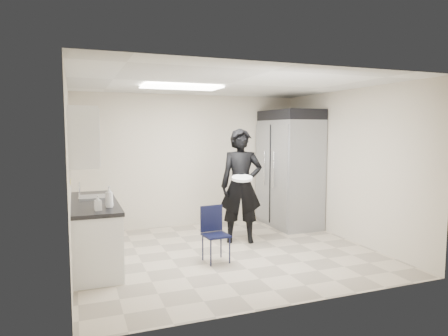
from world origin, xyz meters
name	(u,v)px	position (x,y,z in m)	size (l,w,h in m)	color
floor	(227,253)	(0.00, 0.00, 0.00)	(4.50, 4.50, 0.00)	#B5A68E
ceiling	(227,84)	(0.00, 0.00, 2.60)	(4.50, 4.50, 0.00)	silver
back_wall	(191,161)	(0.00, 2.00, 1.30)	(4.50, 4.50, 0.00)	beige
left_wall	(70,176)	(-2.25, 0.00, 1.30)	(4.00, 4.00, 0.00)	beige
right_wall	(348,165)	(2.25, 0.00, 1.30)	(4.00, 4.00, 0.00)	beige
ceiling_panel	(181,87)	(-0.60, 0.40, 2.57)	(1.20, 0.60, 0.02)	white
lower_counter	(94,234)	(-1.95, 0.20, 0.43)	(0.60, 1.90, 0.86)	silver
countertop	(93,203)	(-1.95, 0.20, 0.89)	(0.64, 1.95, 0.05)	black
sink	(94,201)	(-1.93, 0.45, 0.87)	(0.42, 0.40, 0.14)	gray
faucet	(79,192)	(-2.13, 0.45, 1.02)	(0.02, 0.02, 0.24)	silver
upper_cabinets	(82,136)	(-2.08, 0.20, 1.83)	(0.35, 1.80, 0.75)	silver
towel_dispenser	(77,148)	(-2.14, 1.35, 1.62)	(0.22, 0.30, 0.35)	black
notice_sticker_left	(70,181)	(-2.24, 0.10, 1.22)	(0.00, 0.12, 0.07)	yellow
notice_sticker_right	(71,182)	(-2.24, 0.30, 1.18)	(0.00, 0.12, 0.07)	yellow
commercial_fridge	(289,173)	(1.83, 1.27, 1.05)	(0.80, 1.35, 2.10)	gray
fridge_compressor	(290,115)	(1.83, 1.27, 2.20)	(0.80, 1.35, 0.20)	black
folding_chair	(216,235)	(-0.30, -0.33, 0.39)	(0.35, 0.35, 0.78)	black
man_tuxedo	(241,186)	(0.45, 0.51, 0.97)	(0.71, 0.47, 1.93)	black
bucket_lid	(242,178)	(0.37, 0.27, 1.13)	(0.34, 0.34, 0.04)	silver
soap_bottle_a	(109,197)	(-1.78, -0.36, 1.05)	(0.11, 0.11, 0.28)	white
soap_bottle_b	(98,203)	(-1.93, -0.51, 1.01)	(0.09, 0.09, 0.19)	#AAA8B4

